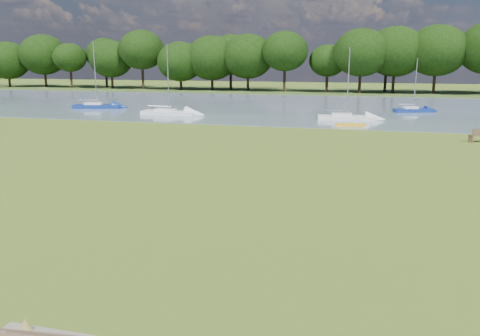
% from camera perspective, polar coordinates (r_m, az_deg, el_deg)
% --- Properties ---
extents(ground, '(220.00, 220.00, 0.00)m').
position_cam_1_polar(ground, '(22.35, -0.91, -2.93)').
color(ground, olive).
extents(river, '(220.00, 40.00, 0.10)m').
position_cam_1_polar(river, '(63.27, 9.23, 7.36)').
color(river, slate).
rests_on(river, ground).
extents(far_bank, '(220.00, 20.00, 0.40)m').
position_cam_1_polar(far_bank, '(93.09, 10.98, 9.10)').
color(far_bank, '#4C6626').
rests_on(far_bank, ground).
extents(kayak, '(2.83, 0.94, 0.28)m').
position_cam_1_polar(kayak, '(45.12, 13.29, 5.15)').
color(kayak, yellow).
rests_on(kayak, river).
extents(tree_line, '(132.45, 9.51, 11.51)m').
position_cam_1_polar(tree_line, '(89.30, 8.01, 13.42)').
color(tree_line, black).
rests_on(tree_line, far_bank).
extents(sailboat_0, '(6.18, 3.15, 8.24)m').
position_cam_1_polar(sailboat_0, '(62.89, -17.07, 7.38)').
color(sailboat_0, navy).
rests_on(sailboat_0, river).
extents(sailboat_3, '(6.46, 2.04, 7.76)m').
position_cam_1_polar(sailboat_3, '(53.65, -8.71, 6.85)').
color(sailboat_3, white).
rests_on(sailboat_3, river).
extents(sailboat_4, '(4.71, 2.73, 6.25)m').
position_cam_1_polar(sailboat_4, '(59.35, 20.33, 6.78)').
color(sailboat_4, navy).
rests_on(sailboat_4, river).
extents(sailboat_6, '(5.97, 2.24, 7.26)m').
position_cam_1_polar(sailboat_6, '(49.68, 12.77, 6.20)').
color(sailboat_6, white).
rests_on(sailboat_6, river).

